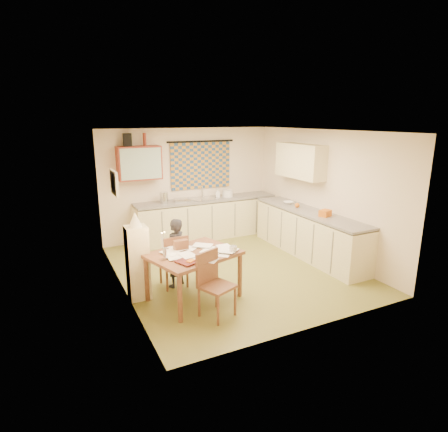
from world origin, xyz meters
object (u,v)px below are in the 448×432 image
counter_right (308,233)px  chair_far (174,270)px  stove (334,246)px  shelf_stand (138,263)px  person (175,253)px  dining_table (194,276)px  counter_back (207,219)px

counter_right → chair_far: size_ratio=3.29×
stove → chair_far: 2.97m
stove → shelf_stand: (-3.54, 0.37, 0.16)m
stove → chair_far: (-2.91, 0.54, -0.14)m
counter_right → person: size_ratio=2.55×
dining_table → chair_far: size_ratio=1.66×
counter_back → chair_far: counter_back is taller
counter_back → stove: counter_back is taller
person → shelf_stand: size_ratio=1.00×
chair_far → person: bearing=150.9°
chair_far → stove: bearing=169.1°
counter_right → shelf_stand: bearing=-174.0°
stove → person: person is taller
chair_far → shelf_stand: size_ratio=0.78×
stove → person: (-2.89, 0.52, 0.16)m
counter_back → counter_right: same height
stove → counter_right: bearing=90.0°
stove → dining_table: bearing=-179.4°
chair_far → person: person is taller
counter_back → person: person is taller
counter_back → shelf_stand: shelf_stand is taller
person → counter_back: bearing=-154.8°
counter_right → shelf_stand: size_ratio=2.56×
dining_table → shelf_stand: (-0.75, 0.40, 0.20)m
person → shelf_stand: person is taller
counter_back → dining_table: (-1.40, -2.73, -0.07)m
counter_right → shelf_stand: (-3.54, -0.37, 0.13)m
person → chair_far: bearing=-58.9°
counter_back → counter_right: size_ratio=1.12×
stove → chair_far: chair_far is taller
dining_table → person: person is taller
counter_back → person: size_ratio=2.86×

